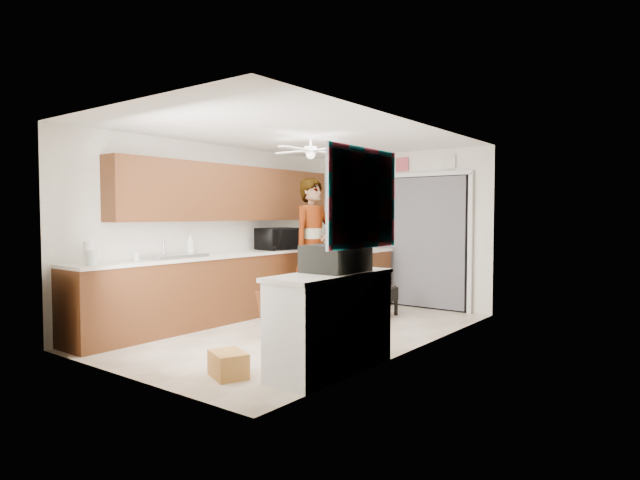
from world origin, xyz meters
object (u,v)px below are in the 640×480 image
Objects in this scene: suitcase at (336,258)px; man at (313,246)px; cardboard_box at (228,364)px; soap_bottle at (190,244)px; navy_crate at (296,356)px; microwave at (278,239)px; paper_towel_roll at (89,252)px; dog at (387,301)px.

suitcase is 2.89m from man.
cardboard_box is at bearing -148.50° from man.
navy_crate is (2.41, -0.66, -0.99)m from soap_bottle.
microwave is at bearing 124.26° from cardboard_box.
soap_bottle reaches higher than paper_towel_roll.
navy_crate is 0.17× the size of man.
microwave is 1.57m from soap_bottle.
microwave is 1.81× the size of navy_crate.
soap_bottle is 2.69m from navy_crate.
suitcase is at bearing -130.28° from man.
suitcase is 1.03× the size of dog.
cardboard_box is at bearing -114.58° from navy_crate.
man reaches higher than cardboard_box.
soap_bottle is at bearing 169.91° from suitcase.
soap_bottle is 0.81× the size of cardboard_box.
cardboard_box is 0.18× the size of man.
microwave is at bearing 135.15° from navy_crate.
suitcase is at bearing 20.17° from paper_towel_roll.
microwave reaches higher than suitcase.
microwave reaches higher than dog.
soap_bottle is 0.51× the size of dog.
navy_crate is at bearing -146.72° from suitcase.
soap_bottle is at bearing -135.96° from dog.
dog is at bearing -60.12° from man.
navy_crate is (2.23, -2.22, -1.01)m from microwave.
suitcase reaches higher than dog.
cardboard_box reaches higher than navy_crate.
soap_bottle is 0.89× the size of navy_crate.
suitcase is at bearing -126.07° from microwave.
dog is (1.80, 3.56, -0.83)m from paper_towel_roll.
paper_towel_roll is 0.43× the size of dog.
cardboard_box is (-0.61, -0.85, -0.95)m from suitcase.
paper_towel_roll reaches higher than navy_crate.
suitcase is at bearing -75.69° from dog.
dog reaches higher than navy_crate.
suitcase is (2.55, -2.00, -0.04)m from microwave.
cardboard_box is 0.63× the size of dog.
suitcase is at bearing 34.10° from navy_crate.
cardboard_box is at bearing -126.50° from suitcase.
soap_bottle is at bearing 148.63° from cardboard_box.
man is 1.37m from dog.
soap_bottle is 1.86m from man.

